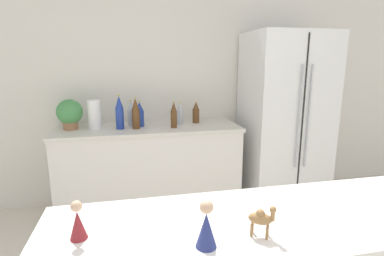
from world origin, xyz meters
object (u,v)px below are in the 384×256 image
object	(u,v)px
paper_towel_roll	(94,115)
back_bottle_0	(140,114)
back_bottle_1	(131,114)
wise_man_figurine_blue	(78,223)
back_bottle_5	(180,114)
camel_figurine	(261,218)
back_bottle_3	(136,114)
back_bottle_6	(174,115)
wise_man_figurine_crimson	(206,227)
refrigerator	(284,120)
potted_plant	(70,113)
back_bottle_4	(196,112)
back_bottle_2	(119,113)

from	to	relation	value
paper_towel_roll	back_bottle_0	size ratio (longest dim) A/B	1.09
back_bottle_1	wise_man_figurine_blue	bearing A→B (deg)	-95.56
paper_towel_roll	back_bottle_5	xyz separation A→B (m)	(0.83, 0.05, -0.03)
paper_towel_roll	camel_figurine	bearing A→B (deg)	-70.92
back_bottle_3	back_bottle_6	bearing A→B (deg)	-4.90
wise_man_figurine_blue	wise_man_figurine_crimson	xyz separation A→B (m)	(0.40, -0.13, 0.01)
refrigerator	back_bottle_0	xyz separation A→B (m)	(-1.52, 0.09, 0.10)
back_bottle_3	wise_man_figurine_blue	bearing A→B (deg)	-97.18
potted_plant	wise_man_figurine_blue	size ratio (longest dim) A/B	2.16
paper_towel_roll	back_bottle_5	size ratio (longest dim) A/B	1.20
paper_towel_roll	back_bottle_4	xyz separation A→B (m)	(1.01, 0.09, -0.03)
back_bottle_6	wise_man_figurine_crimson	size ratio (longest dim) A/B	1.69
wise_man_figurine_crimson	potted_plant	bearing A→B (deg)	109.47
back_bottle_2	wise_man_figurine_blue	xyz separation A→B (m)	(-0.09, -1.95, -0.04)
paper_towel_roll	potted_plant	bearing A→B (deg)	172.13
back_bottle_3	back_bottle_4	xyz separation A→B (m)	(0.63, 0.16, -0.03)
refrigerator	paper_towel_roll	bearing A→B (deg)	178.12
back_bottle_4	paper_towel_roll	bearing A→B (deg)	-175.09
refrigerator	back_bottle_6	world-z (taller)	refrigerator
back_bottle_6	back_bottle_1	bearing A→B (deg)	154.69
back_bottle_0	back_bottle_5	size ratio (longest dim) A/B	1.10
potted_plant	camel_figurine	world-z (taller)	potted_plant
back_bottle_2	camel_figurine	size ratio (longest dim) A/B	2.89
camel_figurine	back_bottle_6	bearing A→B (deg)	89.51
back_bottle_2	back_bottle_3	distance (m)	0.15
paper_towel_roll	wise_man_figurine_crimson	world-z (taller)	paper_towel_roll
back_bottle_4	back_bottle_3	bearing A→B (deg)	-165.93
back_bottle_0	back_bottle_1	world-z (taller)	back_bottle_1
refrigerator	back_bottle_2	size ratio (longest dim) A/B	5.55
paper_towel_roll	back_bottle_3	world-z (taller)	back_bottle_3
back_bottle_3	back_bottle_4	bearing A→B (deg)	14.07
potted_plant	back_bottle_0	bearing A→B (deg)	-0.27
back_bottle_5	camel_figurine	xyz separation A→B (m)	(-0.10, -2.15, 0.02)
paper_towel_roll	back_bottle_5	distance (m)	0.83
back_bottle_1	wise_man_figurine_crimson	size ratio (longest dim) A/B	1.64
back_bottle_0	back_bottle_3	world-z (taller)	back_bottle_3
back_bottle_0	wise_man_figurine_crimson	size ratio (longest dim) A/B	1.62
back_bottle_0	back_bottle_6	size ratio (longest dim) A/B	0.96
refrigerator	back_bottle_0	size ratio (longest dim) A/B	7.14
refrigerator	back_bottle_5	size ratio (longest dim) A/B	7.86
back_bottle_0	back_bottle_5	distance (m)	0.41
potted_plant	back_bottle_4	distance (m)	1.24
refrigerator	back_bottle_6	distance (m)	1.21
refrigerator	wise_man_figurine_crimson	size ratio (longest dim) A/B	11.57
refrigerator	potted_plant	world-z (taller)	refrigerator
wise_man_figurine_crimson	paper_towel_roll	bearing A→B (deg)	104.18
back_bottle_0	camel_figurine	bearing A→B (deg)	-81.90
back_bottle_2	camel_figurine	world-z (taller)	back_bottle_2
back_bottle_1	back_bottle_2	bearing A→B (deg)	-128.88
wise_man_figurine_blue	back_bottle_6	bearing A→B (deg)	72.30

